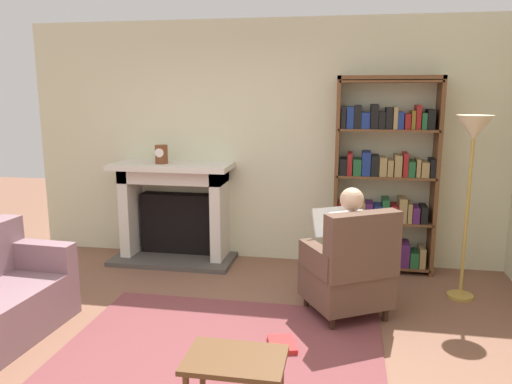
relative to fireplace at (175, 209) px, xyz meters
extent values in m
plane|color=brown|center=(1.05, -2.30, -0.60)|extent=(14.00, 14.00, 0.00)
cube|color=beige|center=(1.05, 0.25, 0.75)|extent=(5.60, 0.10, 2.70)
cube|color=brown|center=(1.05, -2.00, -0.59)|extent=(2.40, 1.80, 0.01)
cube|color=#4C4742|center=(0.00, -0.12, -0.57)|extent=(1.39, 0.64, 0.05)
cube|color=black|center=(0.00, 0.10, -0.20)|extent=(0.87, 0.20, 0.70)
cube|color=silver|center=(-0.53, -0.02, -0.06)|extent=(0.12, 0.44, 1.07)
cube|color=silver|center=(0.53, -0.02, -0.06)|extent=(0.12, 0.44, 1.07)
cube|color=silver|center=(0.00, -0.02, 0.40)|extent=(1.19, 0.44, 0.16)
cube|color=silver|center=(0.00, -0.08, 0.51)|extent=(1.35, 0.56, 0.06)
cylinder|color=brown|center=(-0.11, -0.10, 0.64)|extent=(0.14, 0.14, 0.21)
cylinder|color=white|center=(-0.11, -0.16, 0.66)|extent=(0.10, 0.01, 0.10)
cube|color=brown|center=(1.82, 0.04, 0.44)|extent=(0.04, 0.32, 2.08)
cube|color=brown|center=(2.84, 0.04, 0.44)|extent=(0.04, 0.32, 2.08)
cube|color=brown|center=(2.33, 0.04, 1.46)|extent=(1.06, 0.32, 0.04)
cube|color=brown|center=(2.33, 0.04, -0.54)|extent=(1.02, 0.32, 0.02)
cube|color=#1E592D|center=(1.89, 0.03, -0.40)|extent=(0.07, 0.26, 0.25)
cube|color=#4C1E59|center=(1.95, 0.03, -0.42)|extent=(0.05, 0.26, 0.20)
cube|color=#997F4C|center=(2.03, 0.03, -0.40)|extent=(0.08, 0.26, 0.25)
cube|color=brown|center=(2.10, 0.03, -0.42)|extent=(0.05, 0.26, 0.20)
cube|color=navy|center=(2.17, 0.03, -0.41)|extent=(0.08, 0.26, 0.24)
cube|color=#4C1E59|center=(2.23, 0.03, -0.44)|extent=(0.04, 0.26, 0.17)
cube|color=#1E592D|center=(2.28, 0.03, -0.41)|extent=(0.05, 0.26, 0.22)
cube|color=brown|center=(2.34, 0.03, -0.41)|extent=(0.06, 0.26, 0.23)
cube|color=brown|center=(2.42, 0.03, -0.44)|extent=(0.09, 0.26, 0.17)
cube|color=#997F4C|center=(2.50, 0.03, -0.42)|extent=(0.05, 0.26, 0.20)
cube|color=#4C1E59|center=(2.57, 0.03, -0.40)|extent=(0.09, 0.26, 0.25)
cube|color=#1E592D|center=(2.67, 0.03, -0.44)|extent=(0.09, 0.26, 0.16)
cube|color=#997F4C|center=(2.75, 0.03, -0.42)|extent=(0.06, 0.26, 0.21)
cube|color=brown|center=(2.33, 0.04, -0.05)|extent=(1.02, 0.32, 0.02)
cube|color=maroon|center=(1.88, 0.03, 0.06)|extent=(0.05, 0.26, 0.19)
cube|color=#1E592D|center=(1.95, 0.03, 0.06)|extent=(0.08, 0.26, 0.18)
cube|color=black|center=(2.05, 0.03, 0.04)|extent=(0.08, 0.26, 0.16)
cube|color=#997F4C|center=(2.11, 0.03, 0.07)|extent=(0.04, 0.26, 0.20)
cube|color=#4C1E59|center=(2.18, 0.03, 0.06)|extent=(0.08, 0.26, 0.19)
cube|color=navy|center=(2.27, 0.03, 0.05)|extent=(0.08, 0.26, 0.17)
cube|color=#1E592D|center=(2.35, 0.03, 0.09)|extent=(0.07, 0.26, 0.24)
cube|color=maroon|center=(2.44, 0.03, 0.05)|extent=(0.08, 0.26, 0.18)
cube|color=#997F4C|center=(2.52, 0.03, 0.09)|extent=(0.08, 0.26, 0.26)
cube|color=#997F4C|center=(2.60, 0.03, 0.07)|extent=(0.04, 0.26, 0.21)
cube|color=#4C1E59|center=(2.66, 0.03, 0.05)|extent=(0.07, 0.26, 0.17)
cube|color=black|center=(2.74, 0.03, 0.06)|extent=(0.07, 0.26, 0.18)
cube|color=brown|center=(2.33, 0.04, 0.44)|extent=(1.02, 0.32, 0.02)
cube|color=black|center=(1.89, 0.03, 0.54)|extent=(0.08, 0.26, 0.17)
cube|color=maroon|center=(1.96, 0.03, 0.57)|extent=(0.05, 0.26, 0.23)
cube|color=#1E592D|center=(2.04, 0.03, 0.54)|extent=(0.08, 0.26, 0.17)
cube|color=navy|center=(2.13, 0.03, 0.58)|extent=(0.09, 0.26, 0.25)
cube|color=black|center=(2.22, 0.03, 0.56)|extent=(0.08, 0.26, 0.21)
cube|color=#997F4C|center=(2.30, 0.03, 0.55)|extent=(0.07, 0.26, 0.19)
cube|color=#997F4C|center=(2.37, 0.03, 0.54)|extent=(0.06, 0.26, 0.17)
cube|color=#997F4C|center=(2.45, 0.03, 0.57)|extent=(0.07, 0.26, 0.22)
cube|color=maroon|center=(2.52, 0.03, 0.58)|extent=(0.05, 0.26, 0.24)
cube|color=#1E592D|center=(2.59, 0.03, 0.54)|extent=(0.07, 0.26, 0.16)
cube|color=#997F4C|center=(2.65, 0.03, 0.55)|extent=(0.04, 0.26, 0.18)
cube|color=#997F4C|center=(2.72, 0.03, 0.53)|extent=(0.08, 0.26, 0.16)
cube|color=black|center=(2.80, 0.03, 0.55)|extent=(0.06, 0.26, 0.19)
cube|color=brown|center=(2.33, 0.04, 0.93)|extent=(1.02, 0.32, 0.02)
cube|color=black|center=(1.88, 0.03, 1.06)|extent=(0.05, 0.26, 0.23)
cube|color=navy|center=(1.95, 0.03, 1.06)|extent=(0.07, 0.26, 0.22)
cube|color=black|center=(2.02, 0.03, 1.07)|extent=(0.07, 0.26, 0.24)
cube|color=navy|center=(2.10, 0.03, 1.03)|extent=(0.09, 0.26, 0.17)
cube|color=black|center=(2.19, 0.03, 1.07)|extent=(0.08, 0.26, 0.25)
cube|color=black|center=(2.27, 0.03, 1.03)|extent=(0.06, 0.26, 0.17)
cube|color=black|center=(2.34, 0.03, 1.05)|extent=(0.07, 0.26, 0.22)
cube|color=#997F4C|center=(2.40, 0.03, 1.06)|extent=(0.04, 0.26, 0.22)
cube|color=navy|center=(2.45, 0.03, 1.03)|extent=(0.06, 0.26, 0.17)
cube|color=maroon|center=(2.52, 0.03, 1.02)|extent=(0.06, 0.26, 0.16)
cube|color=brown|center=(2.57, 0.03, 1.04)|extent=(0.04, 0.26, 0.19)
cube|color=maroon|center=(2.62, 0.03, 1.07)|extent=(0.05, 0.26, 0.24)
cube|color=#1E592D|center=(2.68, 0.03, 1.03)|extent=(0.05, 0.26, 0.16)
cube|color=black|center=(2.75, 0.03, 1.05)|extent=(0.07, 0.26, 0.20)
cube|color=brown|center=(2.33, 0.04, 1.42)|extent=(1.02, 0.32, 0.02)
cylinder|color=#331E14|center=(2.05, -0.84, -0.54)|extent=(0.05, 0.05, 0.12)
cylinder|color=#331E14|center=(1.61, -1.10, -0.54)|extent=(0.05, 0.05, 0.12)
cylinder|color=#331E14|center=(2.30, -1.25, -0.54)|extent=(0.05, 0.05, 0.12)
cylinder|color=#331E14|center=(1.85, -1.51, -0.54)|extent=(0.05, 0.05, 0.12)
cube|color=brown|center=(1.95, -1.17, -0.33)|extent=(0.86, 0.84, 0.30)
cube|color=brown|center=(2.07, -1.38, 0.10)|extent=(0.63, 0.46, 0.55)
cube|color=brown|center=(2.19, -1.04, -0.07)|extent=(0.38, 0.53, 0.22)
cube|color=brown|center=(1.72, -1.31, -0.07)|extent=(0.38, 0.53, 0.22)
cube|color=silver|center=(1.98, -1.22, 0.07)|extent=(0.38, 0.33, 0.50)
sphere|color=#D8AD8C|center=(1.98, -1.22, 0.44)|extent=(0.20, 0.20, 0.20)
cube|color=#191E3F|center=(1.95, -1.00, -0.13)|extent=(0.31, 0.41, 0.12)
cube|color=#191E3F|center=(1.81, -1.08, -0.13)|extent=(0.31, 0.41, 0.12)
cylinder|color=#191E3F|center=(1.85, -0.84, -0.39)|extent=(0.10, 0.10, 0.42)
cylinder|color=#191E3F|center=(1.71, -0.92, -0.39)|extent=(0.10, 0.10, 0.42)
cube|color=white|center=(1.81, -0.93, 0.17)|extent=(0.36, 0.28, 0.25)
cube|color=gray|center=(-0.71, -1.60, -0.08)|extent=(0.71, 0.20, 0.24)
cube|color=brown|center=(1.35, -2.88, -0.14)|extent=(0.56, 0.39, 0.03)
cylinder|color=brown|center=(1.11, -2.73, -0.37)|extent=(0.04, 0.04, 0.44)
cube|color=gold|center=(1.00, -2.10, -0.57)|extent=(0.22, 0.28, 0.04)
cube|color=gold|center=(1.05, -2.15, -0.57)|extent=(0.21, 0.27, 0.03)
cube|color=red|center=(1.49, -1.87, -0.56)|extent=(0.26, 0.31, 0.04)
cylinder|color=#B7933F|center=(3.03, -0.62, -0.58)|extent=(0.24, 0.24, 0.03)
cylinder|color=#B7933F|center=(3.03, -0.62, 0.17)|extent=(0.03, 0.03, 1.48)
cone|color=beige|center=(3.03, -0.62, 1.01)|extent=(0.32, 0.32, 0.22)
camera|label=1|loc=(1.92, -5.36, 1.33)|focal=35.21mm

